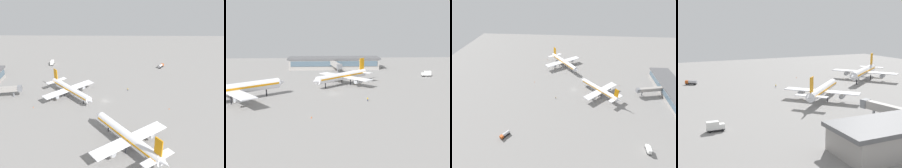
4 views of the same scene
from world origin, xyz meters
TOP-DOWN VIEW (x-y plane):
  - ground at (0.00, 0.00)m, footprint 288.00×288.00m
  - airplane_at_gate at (41.66, 11.34)m, footprint 40.36×34.24m
  - airplane_taxiing at (-5.45, -20.79)m, footprint 33.43×32.08m
  - fuel_truck at (-52.83, 39.84)m, footprint 6.28×5.12m
  - catering_truck at (-57.45, -42.94)m, footprint 5.64×2.30m
  - ground_crew_worker at (-13.43, 13.56)m, footprint 0.54×0.54m
  - jet_bridge at (-3.35, -59.49)m, footprint 7.13×21.97m
  - safety_cone_near_gate at (55.54, 30.49)m, footprint 0.44×0.44m
  - safety_cone_mid_apron at (8.15, -39.39)m, footprint 0.44×0.44m
  - safety_cone_far_side at (9.08, 35.16)m, footprint 0.44×0.44m

SIDE VIEW (x-z plane):
  - ground at x=0.00m, z-range 0.00..0.00m
  - safety_cone_near_gate at x=55.54m, z-range 0.00..0.60m
  - safety_cone_mid_apron at x=8.15m, z-range 0.00..0.60m
  - safety_cone_far_side at x=9.08m, z-range 0.00..0.60m
  - ground_crew_worker at x=-13.43m, z-range 0.01..1.68m
  - fuel_truck at x=-52.83m, z-range 0.14..2.64m
  - catering_truck at x=-57.45m, z-range 0.05..3.35m
  - airplane_taxiing at x=-5.45m, z-range -1.73..10.96m
  - jet_bridge at x=-3.35m, z-range 1.77..8.51m
  - airplane_at_gate at x=41.66m, z-range -1.98..12.56m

